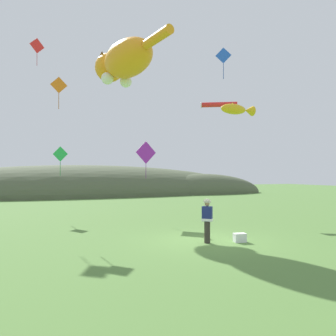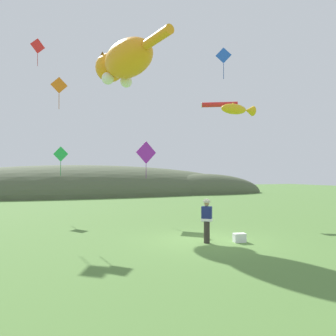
{
  "view_description": "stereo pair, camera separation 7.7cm",
  "coord_description": "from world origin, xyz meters",
  "px_view_note": "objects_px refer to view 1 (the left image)",
  "views": [
    {
      "loc": [
        -6.66,
        -12.05,
        2.8
      ],
      "look_at": [
        0.0,
        4.0,
        3.11
      ],
      "focal_mm": 35.0,
      "sensor_mm": 36.0,
      "label": 1
    },
    {
      "loc": [
        -6.59,
        -12.08,
        2.8
      ],
      "look_at": [
        0.0,
        4.0,
        3.11
      ],
      "focal_mm": 35.0,
      "sensor_mm": 36.0,
      "label": 2
    }
  ],
  "objects_px": {
    "kite_diamond_blue": "(223,56)",
    "kite_diamond_violet": "(146,153)",
    "festival_attendant": "(207,219)",
    "kite_giant_cat": "(123,62)",
    "picnic_cooler": "(240,238)",
    "kite_diamond_green": "(60,154)",
    "kite_diamond_red": "(37,46)",
    "kite_tube_streamer": "(218,105)",
    "kite_diamond_orange": "(59,85)",
    "kite_spool": "(207,236)",
    "kite_fish_windsock": "(237,109)"
  },
  "relations": [
    {
      "from": "festival_attendant",
      "to": "kite_giant_cat",
      "type": "bearing_deg",
      "value": 96.7
    },
    {
      "from": "festival_attendant",
      "to": "picnic_cooler",
      "type": "relative_size",
      "value": 3.28
    },
    {
      "from": "kite_diamond_green",
      "to": "kite_spool",
      "type": "bearing_deg",
      "value": -60.14
    },
    {
      "from": "kite_diamond_orange",
      "to": "kite_diamond_violet",
      "type": "bearing_deg",
      "value": -7.06
    },
    {
      "from": "festival_attendant",
      "to": "kite_diamond_violet",
      "type": "height_order",
      "value": "kite_diamond_violet"
    },
    {
      "from": "kite_giant_cat",
      "to": "kite_fish_windsock",
      "type": "distance_m",
      "value": 8.12
    },
    {
      "from": "kite_diamond_blue",
      "to": "kite_diamond_violet",
      "type": "relative_size",
      "value": 0.79
    },
    {
      "from": "festival_attendant",
      "to": "kite_diamond_orange",
      "type": "bearing_deg",
      "value": 123.66
    },
    {
      "from": "kite_diamond_orange",
      "to": "kite_diamond_red",
      "type": "bearing_deg",
      "value": 101.54
    },
    {
      "from": "kite_giant_cat",
      "to": "kite_diamond_red",
      "type": "xyz_separation_m",
      "value": [
        -5.24,
        4.07,
        1.74
      ]
    },
    {
      "from": "picnic_cooler",
      "to": "kite_tube_streamer",
      "type": "xyz_separation_m",
      "value": [
        4.78,
        9.48,
        7.74
      ]
    },
    {
      "from": "kite_fish_windsock",
      "to": "kite_spool",
      "type": "bearing_deg",
      "value": -133.65
    },
    {
      "from": "kite_diamond_red",
      "to": "kite_diamond_violet",
      "type": "xyz_separation_m",
      "value": [
        6.13,
        -6.07,
        -7.82
      ]
    },
    {
      "from": "kite_giant_cat",
      "to": "kite_diamond_orange",
      "type": "distance_m",
      "value": 4.94
    },
    {
      "from": "kite_spool",
      "to": "kite_fish_windsock",
      "type": "height_order",
      "value": "kite_fish_windsock"
    },
    {
      "from": "festival_attendant",
      "to": "kite_diamond_red",
      "type": "relative_size",
      "value": 0.89
    },
    {
      "from": "kite_giant_cat",
      "to": "kite_diamond_violet",
      "type": "bearing_deg",
      "value": -66.02
    },
    {
      "from": "kite_giant_cat",
      "to": "kite_diamond_red",
      "type": "distance_m",
      "value": 6.86
    },
    {
      "from": "kite_diamond_blue",
      "to": "kite_diamond_green",
      "type": "bearing_deg",
      "value": 145.57
    },
    {
      "from": "kite_diamond_green",
      "to": "kite_diamond_violet",
      "type": "relative_size",
      "value": 0.82
    },
    {
      "from": "picnic_cooler",
      "to": "kite_fish_windsock",
      "type": "bearing_deg",
      "value": 56.17
    },
    {
      "from": "kite_diamond_orange",
      "to": "kite_diamond_green",
      "type": "xyz_separation_m",
      "value": [
        0.27,
        2.24,
        -3.8
      ]
    },
    {
      "from": "festival_attendant",
      "to": "kite_diamond_orange",
      "type": "height_order",
      "value": "kite_diamond_orange"
    },
    {
      "from": "picnic_cooler",
      "to": "kite_diamond_orange",
      "type": "height_order",
      "value": "kite_diamond_orange"
    },
    {
      "from": "kite_diamond_red",
      "to": "kite_diamond_violet",
      "type": "height_order",
      "value": "kite_diamond_red"
    },
    {
      "from": "picnic_cooler",
      "to": "kite_diamond_blue",
      "type": "bearing_deg",
      "value": 64.95
    },
    {
      "from": "kite_diamond_blue",
      "to": "kite_giant_cat",
      "type": "bearing_deg",
      "value": 132.92
    },
    {
      "from": "kite_giant_cat",
      "to": "kite_diamond_violet",
      "type": "relative_size",
      "value": 3.83
    },
    {
      "from": "kite_diamond_blue",
      "to": "kite_diamond_green",
      "type": "distance_m",
      "value": 11.61
    },
    {
      "from": "kite_tube_streamer",
      "to": "kite_diamond_violet",
      "type": "distance_m",
      "value": 7.62
    },
    {
      "from": "festival_attendant",
      "to": "kite_diamond_blue",
      "type": "xyz_separation_m",
      "value": [
        3.49,
        4.28,
        8.59
      ]
    },
    {
      "from": "kite_giant_cat",
      "to": "kite_diamond_orange",
      "type": "bearing_deg",
      "value": -161.49
    },
    {
      "from": "kite_spool",
      "to": "kite_diamond_red",
      "type": "xyz_separation_m",
      "value": [
        -6.73,
        12.52,
        11.78
      ]
    },
    {
      "from": "kite_tube_streamer",
      "to": "kite_diamond_red",
      "type": "height_order",
      "value": "kite_diamond_red"
    },
    {
      "from": "picnic_cooler",
      "to": "kite_diamond_green",
      "type": "relative_size",
      "value": 0.29
    },
    {
      "from": "festival_attendant",
      "to": "kite_diamond_violet",
      "type": "relative_size",
      "value": 0.78
    },
    {
      "from": "picnic_cooler",
      "to": "kite_tube_streamer",
      "type": "height_order",
      "value": "kite_tube_streamer"
    },
    {
      "from": "kite_spool",
      "to": "kite_giant_cat",
      "type": "relative_size",
      "value": 0.03
    },
    {
      "from": "picnic_cooler",
      "to": "kite_diamond_red",
      "type": "bearing_deg",
      "value": 119.29
    },
    {
      "from": "kite_diamond_red",
      "to": "kite_tube_streamer",
      "type": "bearing_deg",
      "value": -18.44
    },
    {
      "from": "picnic_cooler",
      "to": "kite_diamond_blue",
      "type": "relative_size",
      "value": 0.3
    },
    {
      "from": "kite_diamond_blue",
      "to": "kite_fish_windsock",
      "type": "bearing_deg",
      "value": 42.62
    },
    {
      "from": "kite_diamond_green",
      "to": "kite_diamond_orange",
      "type": "bearing_deg",
      "value": -96.86
    },
    {
      "from": "kite_spool",
      "to": "kite_diamond_green",
      "type": "height_order",
      "value": "kite_diamond_green"
    },
    {
      "from": "kite_diamond_violet",
      "to": "kite_tube_streamer",
      "type": "bearing_deg",
      "value": 17.04
    },
    {
      "from": "kite_diamond_orange",
      "to": "kite_giant_cat",
      "type": "bearing_deg",
      "value": 18.51
    },
    {
      "from": "kite_spool",
      "to": "kite_diamond_blue",
      "type": "bearing_deg",
      "value": 48.99
    },
    {
      "from": "kite_tube_streamer",
      "to": "kite_diamond_green",
      "type": "bearing_deg",
      "value": 175.16
    },
    {
      "from": "kite_fish_windsock",
      "to": "kite_diamond_red",
      "type": "xyz_separation_m",
      "value": [
        -12.26,
        6.73,
        4.83
      ]
    },
    {
      "from": "kite_diamond_green",
      "to": "kite_diamond_red",
      "type": "distance_m",
      "value": 8.62
    }
  ]
}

